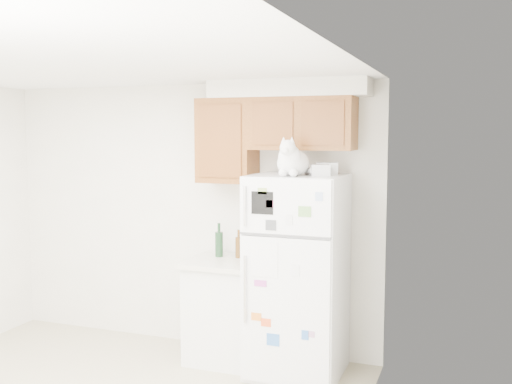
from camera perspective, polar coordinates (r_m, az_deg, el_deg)
The scene contains 8 objects.
room_shell at distance 4.22m, azimuth -15.89°, elevation 0.35°, with size 3.84×4.04×2.52m.
refrigerator at distance 5.10m, azimuth 3.95°, elevation -7.92°, with size 0.76×0.78×1.70m.
base_counter at distance 5.49m, azimuth -2.92°, elevation -11.11°, with size 0.64×0.64×0.92m.
cat at distance 4.83m, azimuth 3.47°, elevation 2.96°, with size 0.31×0.46×0.32m.
storage_box_back at distance 5.03m, azimuth 6.75°, elevation 2.24°, with size 0.18×0.13×0.10m, color white.
storage_box_front at distance 4.87m, azimuth 6.14°, elevation 2.08°, with size 0.15×0.11×0.09m, color white.
bottle_green at distance 5.48m, azimuth -3.54°, elevation -4.57°, with size 0.07×0.07×0.31m, color #19381E, non-canonical shape.
bottle_amber at distance 5.42m, azimuth -1.67°, elevation -4.95°, with size 0.06×0.06×0.26m, color #593814, non-canonical shape.
Camera 1 is at (2.60, -3.15, 2.05)m, focal length 42.00 mm.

